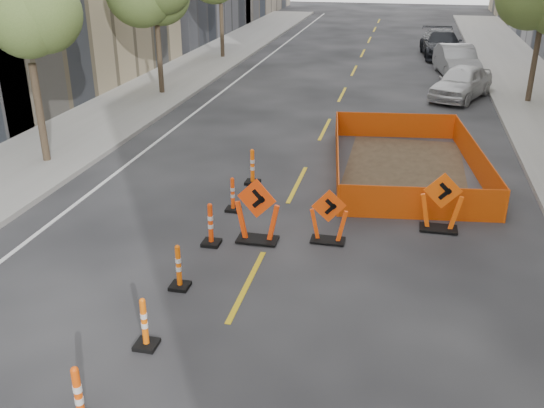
% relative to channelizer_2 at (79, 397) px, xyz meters
% --- Properties ---
extents(sidewalk_left, '(4.00, 90.00, 0.15)m').
position_rel_channelizer_2_xyz_m(sidewalk_left, '(-7.62, 12.54, -0.48)').
color(sidewalk_left, gray).
rests_on(sidewalk_left, ground).
extents(tree_l_b, '(2.80, 2.80, 5.95)m').
position_rel_channelizer_2_xyz_m(tree_l_b, '(-7.02, 10.54, 3.97)').
color(tree_l_b, '#382B1E').
rests_on(tree_l_b, ground).
extents(channelizer_2, '(0.44, 0.44, 1.12)m').
position_rel_channelizer_2_xyz_m(channelizer_2, '(0.00, 0.00, 0.00)').
color(channelizer_2, '#EF4D0A').
rests_on(channelizer_2, ground).
extents(channelizer_3, '(0.40, 0.40, 1.02)m').
position_rel_channelizer_2_xyz_m(channelizer_3, '(0.14, 2.06, -0.05)').
color(channelizer_3, '#F3610A').
rests_on(channelizer_3, ground).
extents(channelizer_4, '(0.40, 0.40, 1.02)m').
position_rel_channelizer_2_xyz_m(channelizer_4, '(0.02, 4.12, -0.05)').
color(channelizer_4, '#E65909').
rests_on(channelizer_4, ground).
extents(channelizer_5, '(0.43, 0.43, 1.09)m').
position_rel_channelizer_2_xyz_m(channelizer_5, '(0.05, 6.18, -0.01)').
color(channelizer_5, '#E53C09').
rests_on(channelizer_5, ground).
extents(channelizer_6, '(0.38, 0.38, 0.97)m').
position_rel_channelizer_2_xyz_m(channelizer_6, '(0.01, 8.24, -0.07)').
color(channelizer_6, '#EF420A').
rests_on(channelizer_6, ground).
extents(channelizer_7, '(0.43, 0.43, 1.10)m').
position_rel_channelizer_2_xyz_m(channelizer_7, '(0.04, 10.30, -0.01)').
color(channelizer_7, '#FD600A').
rests_on(channelizer_7, ground).
extents(chevron_sign_left, '(1.21, 0.85, 1.66)m').
position_rel_channelizer_2_xyz_m(chevron_sign_left, '(1.11, 6.58, 0.27)').
color(chevron_sign_left, '#FF400A').
rests_on(chevron_sign_left, ground).
extents(chevron_sign_center, '(1.04, 0.78, 1.39)m').
position_rel_channelizer_2_xyz_m(chevron_sign_center, '(2.79, 6.94, 0.14)').
color(chevron_sign_center, '#FA470A').
rests_on(chevron_sign_center, ground).
extents(chevron_sign_right, '(1.11, 0.74, 1.57)m').
position_rel_channelizer_2_xyz_m(chevron_sign_right, '(5.46, 8.20, 0.23)').
color(chevron_sign_right, '#F0510A').
rests_on(chevron_sign_right, ground).
extents(safety_fence, '(5.24, 7.88, 0.92)m').
position_rel_channelizer_2_xyz_m(safety_fence, '(4.54, 12.41, -0.10)').
color(safety_fence, '#F0490C').
rests_on(safety_fence, ground).
extents(parked_car_near, '(3.42, 4.86, 1.54)m').
position_rel_channelizer_2_xyz_m(parked_car_near, '(6.85, 22.95, 0.21)').
color(parked_car_near, silver).
rests_on(parked_car_near, ground).
extents(parked_car_mid, '(2.44, 5.14, 1.63)m').
position_rel_channelizer_2_xyz_m(parked_car_mid, '(6.91, 28.27, 0.26)').
color(parked_car_mid, gray).
rests_on(parked_car_mid, ground).
extents(parked_car_far, '(2.79, 5.82, 1.64)m').
position_rel_channelizer_2_xyz_m(parked_car_far, '(6.30, 34.17, 0.26)').
color(parked_car_far, black).
rests_on(parked_car_far, ground).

